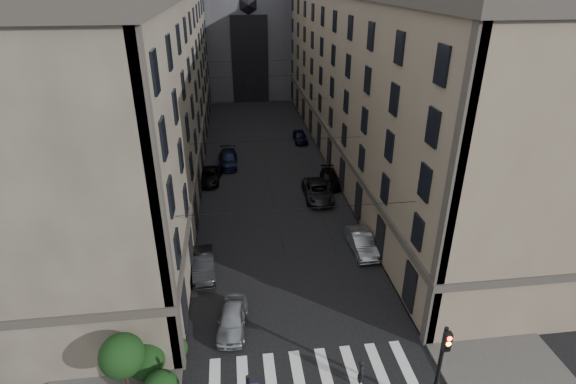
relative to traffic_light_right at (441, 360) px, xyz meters
name	(u,v)px	position (x,y,z in m)	size (l,w,h in m)	color
sidewalk_left	(173,166)	(-16.10, 34.08, -3.21)	(7.00, 80.00, 0.15)	#383533
sidewalk_right	(353,157)	(4.90, 34.08, -3.21)	(7.00, 80.00, 0.15)	#383533
zebra_crossing	(311,371)	(-5.60, 3.08, -3.28)	(11.00, 3.20, 0.01)	beige
building_left	(134,85)	(-19.04, 34.08, 6.06)	(13.60, 60.60, 18.85)	#4A4338
building_right	(384,78)	(7.84, 34.08, 6.06)	(13.60, 60.60, 18.85)	brown
traffic_light_right	(441,360)	(0.00, 0.00, 0.00)	(0.34, 0.50, 5.20)	black
shrub_cluster	(143,363)	(-14.32, 3.09, -1.49)	(3.90, 4.40, 3.90)	black
tram_wires	(264,101)	(-5.60, 33.71, 3.96)	(14.00, 60.00, 0.43)	black
car_left_near	(232,319)	(-9.80, 7.02, -2.57)	(1.70, 4.22, 1.44)	gray
car_left_midnear	(203,265)	(-11.80, 12.99, -2.55)	(1.57, 4.51, 1.49)	black
car_left_midfar	(210,176)	(-11.80, 29.29, -2.63)	(2.19, 4.75, 1.32)	black
car_left_far	(228,159)	(-9.84, 33.65, -2.53)	(2.13, 5.24, 1.52)	black
car_right_near	(362,243)	(0.41, 14.43, -2.54)	(1.58, 4.53, 1.49)	gray
car_right_midnear	(318,191)	(-1.26, 23.98, -2.51)	(2.60, 5.63, 1.56)	black
car_right_midfar	(330,179)	(0.57, 27.01, -2.62)	(1.86, 4.58, 1.33)	black
car_right_far	(300,137)	(-0.43, 40.61, -2.59)	(1.66, 4.12, 1.40)	black
pedestrian	(362,373)	(-3.14, 1.93, -2.47)	(0.60, 0.39, 1.64)	black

